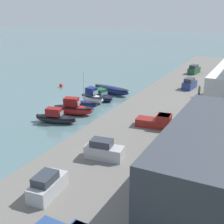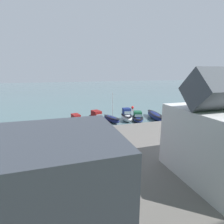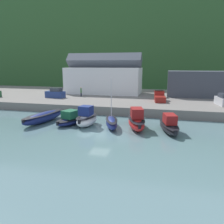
# 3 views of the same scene
# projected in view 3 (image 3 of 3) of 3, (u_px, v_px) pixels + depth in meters

# --- Properties ---
(ground_plane) EXTENTS (320.00, 320.00, 0.00)m
(ground_plane) POSITION_uv_depth(u_px,v_px,m) (99.00, 134.00, 27.87)
(ground_plane) COLOR slate
(hillside_backdrop) EXTENTS (240.00, 50.07, 36.51)m
(hillside_backdrop) POSITION_uv_depth(u_px,v_px,m) (150.00, 43.00, 97.21)
(hillside_backdrop) COLOR #335B2D
(hillside_backdrop) RESTS_ON ground_plane
(quay_promenade) EXTENTS (115.00, 30.02, 1.51)m
(quay_promenade) POSITION_uv_depth(u_px,v_px,m) (131.00, 99.00, 51.44)
(quay_promenade) COLOR slate
(quay_promenade) RESTS_ON ground_plane
(harbor_clubhouse) EXTENTS (18.78, 8.51, 9.99)m
(harbor_clubhouse) POSITION_uv_depth(u_px,v_px,m) (104.00, 78.00, 55.11)
(harbor_clubhouse) COLOR white
(harbor_clubhouse) RESTS_ON quay_promenade
(yacht_club_building) EXTENTS (19.58, 8.02, 5.72)m
(yacht_club_building) POSITION_uv_depth(u_px,v_px,m) (212.00, 84.00, 49.25)
(yacht_club_building) COLOR #3D424C
(yacht_club_building) RESTS_ON quay_promenade
(moored_boat_0) EXTENTS (3.55, 8.88, 1.54)m
(moored_boat_0) POSITION_uv_depth(u_px,v_px,m) (44.00, 117.00, 33.25)
(moored_boat_0) COLOR navy
(moored_boat_0) RESTS_ON ground_plane
(moored_boat_1) EXTENTS (4.22, 6.37, 2.10)m
(moored_boat_1) POSITION_uv_depth(u_px,v_px,m) (71.00, 119.00, 32.23)
(moored_boat_1) COLOR navy
(moored_boat_1) RESTS_ON ground_plane
(moored_boat_2) EXTENTS (2.84, 5.01, 2.94)m
(moored_boat_2) POSITION_uv_depth(u_px,v_px,m) (87.00, 118.00, 31.14)
(moored_boat_2) COLOR silver
(moored_boat_2) RESTS_ON ground_plane
(moored_boat_3) EXTENTS (3.26, 5.84, 6.80)m
(moored_boat_3) POSITION_uv_depth(u_px,v_px,m) (112.00, 122.00, 30.35)
(moored_boat_3) COLOR navy
(moored_boat_3) RESTS_ON ground_plane
(moored_boat_4) EXTENTS (3.81, 7.06, 2.92)m
(moored_boat_4) POSITION_uv_depth(u_px,v_px,m) (136.00, 121.00, 29.90)
(moored_boat_4) COLOR red
(moored_boat_4) RESTS_ON ground_plane
(moored_boat_5) EXTENTS (3.46, 6.98, 2.37)m
(moored_boat_5) POSITION_uv_depth(u_px,v_px,m) (169.00, 125.00, 28.57)
(moored_boat_5) COLOR black
(moored_boat_5) RESTS_ON ground_plane
(parked_car_0) EXTENTS (2.35, 4.41, 2.16)m
(parked_car_0) POSITION_uv_depth(u_px,v_px,m) (223.00, 100.00, 38.93)
(parked_car_0) COLOR #B7B7BC
(parked_car_0) RESTS_ON quay_promenade
(parked_car_3) EXTENTS (4.36, 2.20, 2.16)m
(parked_car_3) POSITION_uv_depth(u_px,v_px,m) (55.00, 93.00, 47.99)
(parked_car_3) COLOR navy
(parked_car_3) RESTS_ON quay_promenade
(pickup_truck_1) EXTENTS (2.48, 4.92, 1.90)m
(pickup_truck_1) POSITION_uv_depth(u_px,v_px,m) (159.00, 97.00, 43.64)
(pickup_truck_1) COLOR maroon
(pickup_truck_1) RESTS_ON quay_promenade
(person_on_quay) EXTENTS (0.40, 0.40, 2.14)m
(person_on_quay) POSITION_uv_depth(u_px,v_px,m) (81.00, 92.00, 49.60)
(person_on_quay) COLOR #232838
(person_on_quay) RESTS_ON quay_promenade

